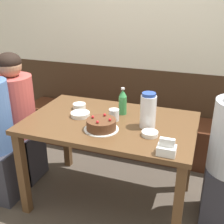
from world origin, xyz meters
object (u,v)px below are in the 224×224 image
at_px(napkin_holder, 167,149).
at_px(bowl_side_dish, 150,134).
at_px(glass_water_tall, 114,115).
at_px(water_pitcher, 148,111).
at_px(birthday_cake, 101,125).
at_px(bowl_soup_white, 79,106).
at_px(person_grey_tee, 17,122).
at_px(bowl_rice_small, 80,115).
at_px(bench_seat, 137,134).
at_px(soju_bottle, 123,102).

bearing_deg(napkin_holder, bowl_side_dish, 125.47).
bearing_deg(glass_water_tall, water_pitcher, -6.00).
bearing_deg(birthday_cake, bowl_soup_white, 136.58).
xyz_separation_m(water_pitcher, bowl_side_dish, (0.05, -0.13, -0.11)).
distance_m(water_pitcher, glass_water_tall, 0.27).
relative_size(water_pitcher, person_grey_tee, 0.22).
xyz_separation_m(bowl_soup_white, bowl_side_dish, (0.65, -0.27, -0.01)).
xyz_separation_m(bowl_soup_white, bowl_rice_small, (0.07, -0.14, -0.01)).
relative_size(bench_seat, glass_water_tall, 29.35).
xyz_separation_m(soju_bottle, bowl_soup_white, (-0.36, -0.02, -0.08)).
xyz_separation_m(birthday_cake, glass_water_tall, (0.03, 0.18, 0.01)).
height_order(water_pitcher, bowl_soup_white, water_pitcher).
bearing_deg(birthday_cake, napkin_holder, -20.17).
bearing_deg(napkin_holder, bench_seat, 112.04).
height_order(bench_seat, birthday_cake, birthday_cake).
xyz_separation_m(water_pitcher, glass_water_tall, (-0.26, 0.03, -0.08)).
relative_size(bench_seat, bowl_rice_small, 17.28).
xyz_separation_m(soju_bottle, bowl_side_dish, (0.28, -0.29, -0.09)).
bearing_deg(soju_bottle, bowl_side_dish, -45.58).
distance_m(bench_seat, person_grey_tee, 1.23).
height_order(bowl_rice_small, person_grey_tee, person_grey_tee).
relative_size(bowl_soup_white, person_grey_tee, 0.09).
distance_m(napkin_holder, glass_water_tall, 0.57).
bearing_deg(person_grey_tee, bowl_rice_small, -4.49).
bearing_deg(bowl_soup_white, person_grey_tee, -170.97).
distance_m(bench_seat, soju_bottle, 0.92).
height_order(bench_seat, glass_water_tall, glass_water_tall).
height_order(napkin_holder, bowl_side_dish, napkin_holder).
relative_size(soju_bottle, person_grey_tee, 0.18).
bearing_deg(water_pitcher, bowl_side_dish, -69.94).
distance_m(soju_bottle, napkin_holder, 0.65).
relative_size(napkin_holder, glass_water_tall, 1.27).
height_order(water_pitcher, person_grey_tee, person_grey_tee).
height_order(bowl_rice_small, glass_water_tall, glass_water_tall).
height_order(napkin_holder, person_grey_tee, person_grey_tee).
bearing_deg(napkin_holder, glass_water_tall, 141.74).
height_order(bowl_soup_white, glass_water_tall, glass_water_tall).
height_order(glass_water_tall, person_grey_tee, person_grey_tee).
xyz_separation_m(soju_bottle, person_grey_tee, (-0.93, -0.11, -0.27)).
xyz_separation_m(bowl_side_dish, glass_water_tall, (-0.31, 0.15, 0.03)).
bearing_deg(water_pitcher, bench_seat, 108.65).
bearing_deg(bowl_side_dish, soju_bottle, 134.42).
bearing_deg(birthday_cake, person_grey_tee, 167.00).
bearing_deg(birthday_cake, bench_seat, 89.55).
xyz_separation_m(napkin_holder, bowl_rice_small, (-0.71, 0.33, -0.02)).
relative_size(bench_seat, bowl_side_dish, 22.92).
distance_m(bowl_rice_small, person_grey_tee, 0.67).
bearing_deg(napkin_holder, water_pitcher, 120.02).
bearing_deg(glass_water_tall, bowl_rice_small, -174.59).
distance_m(bench_seat, bowl_side_dish, 1.15).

